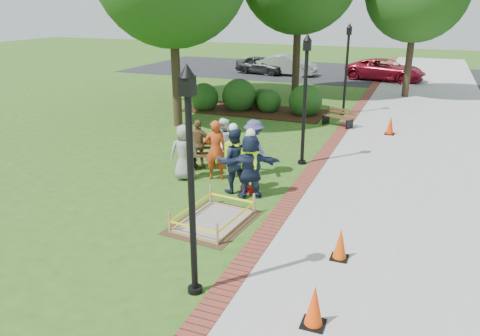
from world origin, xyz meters
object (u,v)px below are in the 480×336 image
at_px(cone_front, 314,307).
at_px(lamp_near, 191,169).
at_px(wet_concrete_pad, 214,214).
at_px(hivis_worker_a, 250,164).
at_px(hivis_worker_b, 250,165).
at_px(hivis_worker_c, 233,159).
at_px(bench_near, 212,161).

relative_size(cone_front, lamp_near, 0.18).
distance_m(wet_concrete_pad, lamp_near, 3.71).
bearing_deg(lamp_near, cone_front, -3.67).
relative_size(hivis_worker_a, hivis_worker_b, 1.05).
height_order(lamp_near, hivis_worker_a, lamp_near).
relative_size(cone_front, hivis_worker_a, 0.40).
bearing_deg(hivis_worker_b, hivis_worker_a, -47.82).
bearing_deg(hivis_worker_c, bench_near, 131.48).
xyz_separation_m(cone_front, lamp_near, (-2.31, 0.15, 2.10)).
height_order(bench_near, hivis_worker_a, hivis_worker_a).
bearing_deg(hivis_worker_a, lamp_near, -82.32).
relative_size(wet_concrete_pad, bench_near, 1.52).
relative_size(lamp_near, hivis_worker_a, 2.15).
bearing_deg(hivis_worker_a, wet_concrete_pad, -98.29).
distance_m(wet_concrete_pad, cone_front, 4.37).
xyz_separation_m(cone_front, hivis_worker_a, (-2.94, 4.82, 0.60)).
bearing_deg(hivis_worker_b, bench_near, 138.29).
relative_size(bench_near, hivis_worker_b, 0.86).
xyz_separation_m(wet_concrete_pad, lamp_near, (0.90, -2.81, 2.25)).
height_order(wet_concrete_pad, hivis_worker_c, hivis_worker_c).
bearing_deg(bench_near, hivis_worker_a, -41.79).
distance_m(hivis_worker_a, hivis_worker_b, 0.05).
xyz_separation_m(cone_front, hivis_worker_b, (-2.96, 4.84, 0.56)).
height_order(hivis_worker_a, hivis_worker_b, hivis_worker_a).
bearing_deg(wet_concrete_pad, cone_front, -42.66).
bearing_deg(hivis_worker_b, hivis_worker_c, 163.57).
bearing_deg(cone_front, hivis_worker_c, 125.13).
distance_m(bench_near, lamp_near, 7.30).
bearing_deg(wet_concrete_pad, hivis_worker_c, 98.74).
xyz_separation_m(wet_concrete_pad, hivis_worker_c, (-0.32, 2.05, 0.77)).
bearing_deg(cone_front, hivis_worker_a, 121.37).
xyz_separation_m(bench_near, cone_front, (4.93, -6.60, 0.11)).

